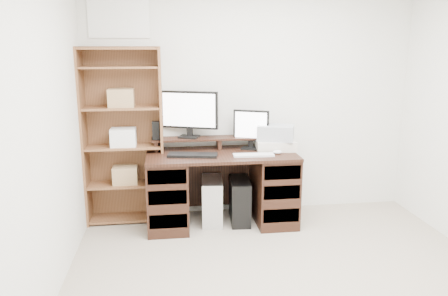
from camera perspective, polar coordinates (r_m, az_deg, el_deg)
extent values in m
cube|color=silver|center=(4.73, 3.56, 6.46)|extent=(3.50, 0.02, 2.50)
cube|color=silver|center=(2.80, -25.18, 0.47)|extent=(0.02, 4.00, 2.50)
cube|color=white|center=(4.63, -13.60, 16.27)|extent=(0.60, 0.01, 0.40)
cube|color=black|center=(4.40, -0.34, -0.87)|extent=(1.50, 0.70, 0.03)
cube|color=black|center=(4.47, -7.38, -5.75)|extent=(0.40, 0.66, 0.72)
cube|color=black|center=(4.60, 6.50, -5.17)|extent=(0.40, 0.66, 0.72)
cube|color=black|center=(4.81, -0.84, -3.77)|extent=(1.48, 0.02, 0.65)
cube|color=black|center=(4.23, -7.28, -9.48)|extent=(0.36, 0.01, 0.14)
cube|color=black|center=(4.15, -7.37, -6.42)|extent=(0.36, 0.01, 0.14)
cube|color=black|center=(4.08, -7.46, -3.77)|extent=(0.36, 0.01, 0.14)
cube|color=black|center=(4.37, 7.47, -8.74)|extent=(0.36, 0.01, 0.14)
cube|color=black|center=(4.29, 7.57, -5.76)|extent=(0.36, 0.01, 0.14)
cube|color=black|center=(4.23, 7.65, -3.20)|extent=(0.36, 0.01, 0.14)
cube|color=black|center=(4.57, -8.81, 0.34)|extent=(0.04, 0.20, 0.10)
cube|color=black|center=(4.60, -0.69, 0.58)|extent=(0.04, 0.20, 0.10)
cube|color=black|center=(4.72, 7.18, 0.80)|extent=(0.04, 0.20, 0.10)
cube|color=black|center=(4.58, -0.69, 1.31)|extent=(1.40, 0.22, 0.02)
cube|color=black|center=(4.57, -4.58, 1.48)|extent=(0.24, 0.22, 0.02)
cube|color=black|center=(4.58, -4.51, 2.32)|extent=(0.06, 0.05, 0.11)
cube|color=black|center=(4.54, -4.56, 4.99)|extent=(0.58, 0.26, 0.39)
cube|color=white|center=(4.52, -4.64, 4.95)|extent=(0.53, 0.21, 0.34)
cube|color=black|center=(4.58, 3.47, -0.04)|extent=(0.22, 0.20, 0.02)
cube|color=black|center=(4.58, 3.53, 0.71)|extent=(0.06, 0.05, 0.10)
cube|color=black|center=(4.55, 3.56, 2.94)|extent=(0.36, 0.18, 0.32)
cube|color=white|center=(4.53, 3.51, 2.90)|extent=(0.31, 0.13, 0.28)
cube|color=black|center=(4.50, -8.84, 2.29)|extent=(0.08, 0.08, 0.19)
cube|color=black|center=(4.27, -4.10, -0.93)|extent=(0.50, 0.25, 0.03)
cube|color=silver|center=(4.29, 3.89, -0.92)|extent=(0.40, 0.14, 0.02)
ellipsoid|color=silver|center=(4.39, 6.98, -0.52)|extent=(0.11, 0.09, 0.04)
cube|color=beige|center=(4.57, 6.74, 0.43)|extent=(0.43, 0.33, 0.10)
cube|color=#969AA0|center=(4.54, 6.79, 2.00)|extent=(0.43, 0.36, 0.16)
cube|color=silver|center=(4.59, -1.57, -6.84)|extent=(0.25, 0.48, 0.46)
cube|color=black|center=(4.60, 2.07, -6.87)|extent=(0.23, 0.47, 0.46)
cube|color=#19FF33|center=(4.35, 2.36, -6.68)|extent=(0.01, 0.01, 0.01)
cube|color=brown|center=(4.60, -17.81, 1.23)|extent=(0.02, 0.30, 1.80)
cube|color=brown|center=(4.52, -8.12, 1.54)|extent=(0.02, 0.30, 1.80)
cube|color=brown|center=(4.69, -12.85, 1.74)|extent=(0.80, 0.01, 1.80)
cube|color=brown|center=(4.80, -12.46, -8.84)|extent=(0.75, 0.28, 0.02)
cube|color=brown|center=(4.67, -12.69, -4.62)|extent=(0.75, 0.28, 0.02)
cube|color=brown|center=(4.57, -12.94, 0.16)|extent=(0.75, 0.28, 0.02)
cube|color=brown|center=(4.50, -13.20, 5.13)|extent=(0.75, 0.28, 0.02)
cube|color=brown|center=(4.46, -13.48, 10.22)|extent=(0.75, 0.28, 0.02)
cube|color=brown|center=(4.46, -13.60, 12.53)|extent=(0.75, 0.28, 0.02)
cube|color=#A07F54|center=(4.64, -12.75, -3.45)|extent=(0.25, 0.20, 0.18)
cube|color=white|center=(4.55, -13.00, 1.39)|extent=(0.25, 0.20, 0.18)
cube|color=#A07F54|center=(4.48, -13.27, 6.40)|extent=(0.25, 0.20, 0.18)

